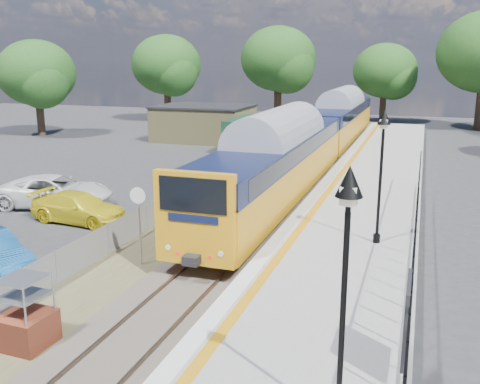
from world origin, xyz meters
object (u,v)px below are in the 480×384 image
at_px(train, 318,133).
at_px(car_yellow, 79,208).
at_px(victorian_lamp_south, 347,239).
at_px(brick_plinth, 25,314).
at_px(victorian_lamp_north, 382,146).
at_px(car_white, 55,191).
at_px(speed_sign, 139,213).

relative_size(train, car_yellow, 9.00).
height_order(victorian_lamp_south, brick_plinth, victorian_lamp_south).
xyz_separation_m(victorian_lamp_north, train, (-5.30, 16.84, -1.96)).
height_order(train, car_yellow, train).
relative_size(brick_plinth, car_yellow, 0.42).
xyz_separation_m(victorian_lamp_north, car_yellow, (-13.00, 1.19, -3.64)).
relative_size(train, car_white, 7.35).
bearing_deg(train, victorian_lamp_south, -78.42).
bearing_deg(train, victorian_lamp_north, -72.53).
bearing_deg(car_yellow, victorian_lamp_north, -91.11).
relative_size(victorian_lamp_south, car_yellow, 1.01).
xyz_separation_m(victorian_lamp_south, brick_plinth, (-8.02, 1.63, -3.38)).
bearing_deg(car_yellow, car_white, 60.08).
bearing_deg(victorian_lamp_north, speed_sign, -161.47).
relative_size(victorian_lamp_south, speed_sign, 1.61).
relative_size(victorian_lamp_north, brick_plinth, 2.42).
distance_m(victorian_lamp_south, car_white, 20.82).
distance_m(victorian_lamp_north, car_yellow, 13.55).
distance_m(train, car_white, 17.38).
distance_m(speed_sign, car_yellow, 6.57).
height_order(victorian_lamp_north, speed_sign, victorian_lamp_north).
bearing_deg(victorian_lamp_south, car_white, 140.70).
height_order(speed_sign, car_yellow, speed_sign).
distance_m(victorian_lamp_north, brick_plinth, 11.95).
distance_m(brick_plinth, speed_sign, 5.85).
distance_m(speed_sign, car_white, 9.75).
xyz_separation_m(train, car_yellow, (-7.70, -15.65, -1.68)).
xyz_separation_m(victorian_lamp_south, car_yellow, (-13.20, 11.19, -3.64)).
bearing_deg(train, brick_plinth, -95.71).
xyz_separation_m(victorian_lamp_north, speed_sign, (-7.80, -2.61, -2.34)).
bearing_deg(victorian_lamp_north, brick_plinth, -133.06).
height_order(victorian_lamp_north, train, victorian_lamp_north).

